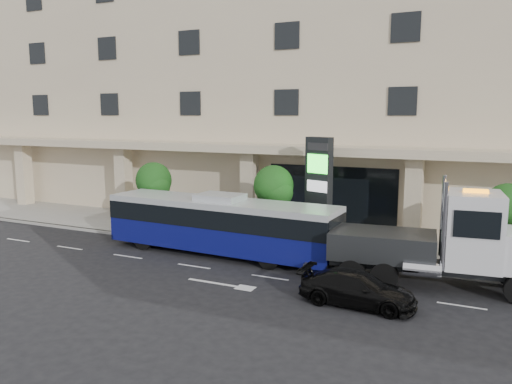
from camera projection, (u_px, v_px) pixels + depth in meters
ground at (282, 268)px, 23.76m from camera, size 120.00×120.00×0.00m
sidewalk at (315, 243)px, 28.23m from camera, size 120.00×6.00×0.15m
curb at (297, 256)px, 25.54m from camera, size 120.00×0.30×0.15m
convention_center at (363, 77)px, 36.05m from camera, size 60.00×17.60×20.00m
tree_left at (154, 183)px, 30.65m from camera, size 2.27×2.20×4.22m
tree_mid at (274, 188)px, 27.30m from camera, size 2.28×2.20×4.38m
tree_right at (508, 209)px, 22.55m from camera, size 2.10×2.00×4.04m
city_bus at (220, 224)px, 25.88m from camera, size 12.76×3.22×3.21m
tow_truck at (449, 243)px, 20.85m from camera, size 10.27×3.40×4.65m
black_sedan at (357, 289)px, 19.09m from camera, size 4.54×2.01×1.30m
signage_pylon at (318, 192)px, 26.54m from camera, size 1.57×1.00×5.94m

